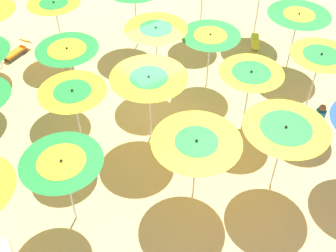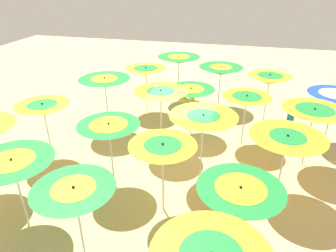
% 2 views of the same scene
% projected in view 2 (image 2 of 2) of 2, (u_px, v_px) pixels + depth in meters
% --- Properties ---
extents(ground, '(42.05, 42.05, 0.04)m').
position_uv_depth(ground, '(179.00, 160.00, 11.98)').
color(ground, '#D1B57F').
extents(beach_umbrella_0, '(2.29, 2.29, 2.51)m').
position_uv_depth(beach_umbrella_0, '(179.00, 60.00, 16.55)').
color(beach_umbrella_0, silver).
rests_on(beach_umbrella_0, ground).
extents(beach_umbrella_1, '(1.98, 1.98, 2.34)m').
position_uv_depth(beach_umbrella_1, '(146.00, 72.00, 15.20)').
color(beach_umbrella_1, silver).
rests_on(beach_umbrella_1, ground).
extents(beach_umbrella_2, '(2.23, 2.23, 2.50)m').
position_uv_depth(beach_umbrella_2, '(105.00, 83.00, 13.26)').
color(beach_umbrella_2, silver).
rests_on(beach_umbrella_2, ground).
extents(beach_umbrella_3, '(1.95, 1.95, 2.29)m').
position_uv_depth(beach_umbrella_3, '(43.00, 109.00, 11.26)').
color(beach_umbrella_3, silver).
rests_on(beach_umbrella_3, ground).
extents(beach_umbrella_5, '(2.25, 2.25, 2.24)m').
position_uv_depth(beach_umbrella_5, '(221.00, 71.00, 15.74)').
color(beach_umbrella_5, silver).
rests_on(beach_umbrella_5, ground).
extents(beach_umbrella_6, '(2.05, 2.05, 2.16)m').
position_uv_depth(beach_umbrella_6, '(191.00, 92.00, 13.11)').
color(beach_umbrella_6, silver).
rests_on(beach_umbrella_6, ground).
extents(beach_umbrella_7, '(2.07, 2.07, 2.55)m').
position_uv_depth(beach_umbrella_7, '(161.00, 96.00, 11.77)').
color(beach_umbrella_7, silver).
rests_on(beach_umbrella_7, ground).
extents(beach_umbrella_8, '(2.00, 2.00, 2.35)m').
position_uv_depth(beach_umbrella_8, '(109.00, 130.00, 9.70)').
color(beach_umbrella_8, silver).
rests_on(beach_umbrella_8, ground).
extents(beach_umbrella_9, '(2.21, 2.21, 2.25)m').
position_uv_depth(beach_umbrella_9, '(13.00, 166.00, 8.05)').
color(beach_umbrella_9, silver).
rests_on(beach_umbrella_9, ground).
extents(beach_umbrella_10, '(1.90, 1.90, 2.52)m').
position_uv_depth(beach_umbrella_10, '(269.00, 80.00, 13.60)').
color(beach_umbrella_10, silver).
rests_on(beach_umbrella_10, ground).
extents(beach_umbrella_11, '(1.96, 1.96, 2.19)m').
position_uv_depth(beach_umbrella_11, '(246.00, 100.00, 12.25)').
color(beach_umbrella_11, silver).
rests_on(beach_umbrella_11, ground).
extents(beach_umbrella_12, '(2.26, 2.26, 2.45)m').
position_uv_depth(beach_umbrella_12, '(203.00, 120.00, 10.02)').
color(beach_umbrella_12, silver).
rests_on(beach_umbrella_12, ground).
extents(beach_umbrella_13, '(1.92, 1.92, 2.37)m').
position_uv_depth(beach_umbrella_13, '(163.00, 149.00, 8.51)').
color(beach_umbrella_13, silver).
rests_on(beach_umbrella_13, ground).
extents(beach_umbrella_14, '(1.93, 1.93, 2.29)m').
position_uv_depth(beach_umbrella_14, '(75.00, 195.00, 6.99)').
color(beach_umbrella_14, silver).
rests_on(beach_umbrella_14, ground).
extents(beach_umbrella_15, '(2.19, 2.19, 2.26)m').
position_uv_depth(beach_umbrella_15, '(335.00, 99.00, 12.31)').
color(beach_umbrella_15, silver).
rests_on(beach_umbrella_15, ground).
extents(beach_umbrella_16, '(2.22, 2.22, 2.34)m').
position_uv_depth(beach_umbrella_16, '(314.00, 114.00, 10.73)').
color(beach_umbrella_16, silver).
rests_on(beach_umbrella_16, ground).
extents(beach_umbrella_17, '(2.29, 2.29, 2.23)m').
position_uv_depth(beach_umbrella_17, '(287.00, 142.00, 9.25)').
color(beach_umbrella_17, silver).
rests_on(beach_umbrella_17, ground).
extents(beach_umbrella_18, '(1.98, 1.98, 2.37)m').
position_uv_depth(beach_umbrella_18, '(240.00, 194.00, 6.83)').
color(beach_umbrella_18, silver).
rests_on(beach_umbrella_18, ground).
extents(lounger_0, '(1.10, 1.10, 0.55)m').
position_uv_depth(lounger_0, '(187.00, 100.00, 16.87)').
color(lounger_0, silver).
rests_on(lounger_0, ground).
extents(lounger_2, '(1.31, 0.80, 0.51)m').
position_uv_depth(lounger_2, '(2.00, 170.00, 10.98)').
color(lounger_2, '#333338').
rests_on(lounger_2, ground).
extents(beachgoer_0, '(0.30, 0.30, 1.64)m').
position_uv_depth(beachgoer_0, '(290.00, 119.00, 13.25)').
color(beachgoer_0, brown).
rests_on(beachgoer_0, ground).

